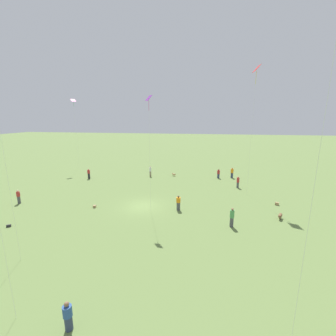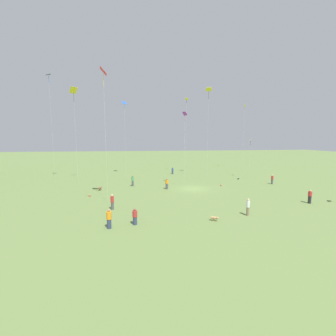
# 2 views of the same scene
# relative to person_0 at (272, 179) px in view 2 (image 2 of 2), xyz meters

# --- Properties ---
(ground_plane) EXTENTS (240.00, 240.00, 0.00)m
(ground_plane) POSITION_rel_person_0_xyz_m (-1.69, 15.08, -0.85)
(ground_plane) COLOR olive
(person_0) EXTENTS (0.51, 0.51, 1.72)m
(person_0) POSITION_rel_person_0_xyz_m (0.00, 0.00, 0.00)
(person_0) COLOR #4C4C51
(person_0) RESTS_ON ground_plane
(person_1) EXTENTS (0.60, 0.60, 1.74)m
(person_1) POSITION_rel_person_0_xyz_m (-11.97, 2.63, 0.00)
(person_1) COLOR #232328
(person_1) RESTS_ON ground_plane
(person_2) EXTENTS (0.63, 0.63, 1.59)m
(person_2) POSITION_rel_person_0_xyz_m (14.19, 15.87, -0.08)
(person_2) COLOR #333D5B
(person_2) RESTS_ON ground_plane
(person_3) EXTENTS (0.63, 0.63, 1.61)m
(person_3) POSITION_rel_person_0_xyz_m (-16.03, 24.48, -0.07)
(person_3) COLOR #333D5B
(person_3) RESTS_ON ground_plane
(person_4) EXTENTS (0.55, 0.55, 1.91)m
(person_4) POSITION_rel_person_0_xyz_m (1.79, 24.89, 0.10)
(person_4) COLOR #4C4C51
(person_4) RESTS_ON ground_plane
(person_5) EXTENTS (0.61, 0.61, 1.81)m
(person_5) POSITION_rel_person_0_xyz_m (-16.62, 26.79, 0.03)
(person_5) COLOR #333D5B
(person_5) RESTS_ON ground_plane
(person_6) EXTENTS (0.37, 0.37, 1.85)m
(person_6) POSITION_rel_person_0_xyz_m (-15.17, 12.64, 0.08)
(person_6) COLOR #847056
(person_6) RESTS_ON ground_plane
(person_7) EXTENTS (0.49, 0.49, 1.79)m
(person_7) POSITION_rel_person_0_xyz_m (-10.97, 27.06, 0.04)
(person_7) COLOR #4C4C51
(person_7) RESTS_ON ground_plane
(person_8) EXTENTS (0.62, 0.62, 1.72)m
(person_8) POSITION_rel_person_0_xyz_m (-1.31, 19.37, -0.01)
(person_8) COLOR #4C4C51
(person_8) RESTS_ON ground_plane
(kite_0) EXTENTS (0.81, 0.84, 17.23)m
(kite_0) POSITION_rel_person_0_xyz_m (14.07, 12.74, 14.60)
(kite_0) COLOR yellow
(kite_0) RESTS_ON ground_plane
(kite_1) EXTENTS (1.13, 1.13, 19.86)m
(kite_1) POSITION_rel_person_0_xyz_m (8.57, 39.75, 17.43)
(kite_1) COLOR black
(kite_1) RESTS_ON ground_plane
(kite_2) EXTENTS (0.70, 0.61, 16.89)m
(kite_2) POSITION_rel_person_0_xyz_m (19.71, -4.06, 14.42)
(kite_2) COLOR yellow
(kite_2) RESTS_ON ground_plane
(kite_3) EXTENTS (1.44, 1.47, 17.26)m
(kite_3) POSITION_rel_person_0_xyz_m (6.81, 35.11, 15.37)
(kite_3) COLOR yellow
(kite_3) RESTS_ON ground_plane
(kite_4) EXTENTS (1.20, 1.31, 18.58)m
(kite_4) POSITION_rel_person_0_xyz_m (9.71, 9.06, 16.68)
(kite_4) COLOR yellow
(kite_4) RESTS_ON ground_plane
(kite_5) EXTENTS (0.87, 0.81, 8.20)m
(kite_5) POSITION_rel_person_0_xyz_m (6.38, 1.08, 6.74)
(kite_5) COLOR yellow
(kite_5) RESTS_ON ground_plane
(kite_6) EXTENTS (1.25, 1.30, 16.04)m
(kite_6) POSITION_rel_person_0_xyz_m (12.98, 26.50, 14.20)
(kite_6) COLOR blue
(kite_6) RESTS_ON ground_plane
(kite_7) EXTENTS (0.87, 0.82, 12.43)m
(kite_7) POSITION_rel_person_0_xyz_m (-0.54, 16.34, 10.54)
(kite_7) COLOR purple
(kite_7) RESTS_ON ground_plane
(kite_8) EXTENTS (1.16, 0.86, 16.46)m
(kite_8) POSITION_rel_person_0_xyz_m (-8.19, 27.91, 14.55)
(kite_8) COLOR red
(kite_8) RESTS_ON ground_plane
(dog_0) EXTENTS (0.63, 0.73, 0.49)m
(dog_0) POSITION_rel_person_0_xyz_m (-16.21, 16.66, -0.53)
(dog_0) COLOR tan
(dog_0) RESTS_ON ground_plane
(dog_1) EXTENTS (0.85, 0.58, 0.56)m
(dog_1) POSITION_rel_person_0_xyz_m (-0.72, 29.98, -0.49)
(dog_1) COLOR brown
(dog_1) RESTS_ON ground_plane
(picnic_bag_0) EXTENTS (0.41, 0.48, 0.33)m
(picnic_bag_0) POSITION_rel_person_0_xyz_m (-4.74, 30.83, -0.69)
(picnic_bag_0) COLOR #A58459
(picnic_bag_0) RESTS_ON ground_plane
(picnic_bag_1) EXTENTS (0.34, 0.34, 0.27)m
(picnic_bag_1) POSITION_rel_person_0_xyz_m (-0.36, 9.66, -0.72)
(picnic_bag_1) COLOR #A58459
(picnic_bag_1) RESTS_ON ground_plane
(picnic_bag_2) EXTENTS (0.34, 0.41, 0.23)m
(picnic_bag_2) POSITION_rel_person_0_xyz_m (5.45, 3.85, -0.74)
(picnic_bag_2) COLOR #262628
(picnic_bag_2) RESTS_ON ground_plane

